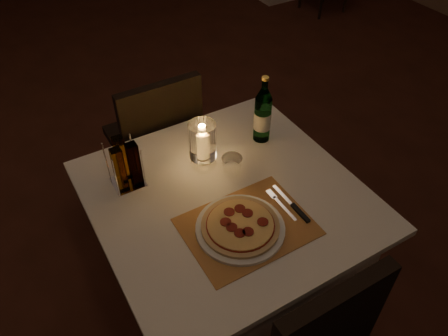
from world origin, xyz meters
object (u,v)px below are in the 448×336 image
hurricane_candle (203,142)px  tumbler (232,166)px  plate (240,228)px  water_bottle (263,115)px  main_table (226,251)px  chair_far (157,134)px  pizza (240,225)px

hurricane_candle → tumbler: bearing=-52.5°
plate → water_bottle: 0.55m
main_table → tumbler: tumbler is taller
plate → hurricane_candle: size_ratio=1.50×
chair_far → plate: size_ratio=2.81×
main_table → plate: bearing=-105.5°
chair_far → pizza: size_ratio=3.21×
main_table → water_bottle: size_ratio=3.21×
tumbler → water_bottle: (0.23, 0.13, 0.08)m
water_bottle → plate: bearing=-131.9°
plate → pizza: pizza is taller
main_table → water_bottle: bearing=35.4°
main_table → tumbler: 0.42m
main_table → pizza: bearing=-105.5°
pizza → plate: bearing=-124.1°
water_bottle → hurricane_candle: 0.31m
plate → pizza: bearing=55.9°
plate → chair_far: bearing=86.8°
chair_far → water_bottle: (0.31, -0.50, 0.32)m
chair_far → hurricane_candle: (-0.00, -0.53, 0.32)m
chair_far → tumbler: bearing=-83.0°
tumbler → pizza: bearing=-115.3°
plate → tumbler: bearing=64.7°
chair_far → tumbler: chair_far is taller
plate → tumbler: size_ratio=3.85×
chair_far → pizza: bearing=-93.2°
main_table → pizza: pizza is taller
chair_far → hurricane_candle: 0.61m
water_bottle → hurricane_candle: size_ratio=1.46×
chair_far → plate: bearing=-93.2°
plate → water_bottle: size_ratio=1.03×
pizza → water_bottle: 0.54m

